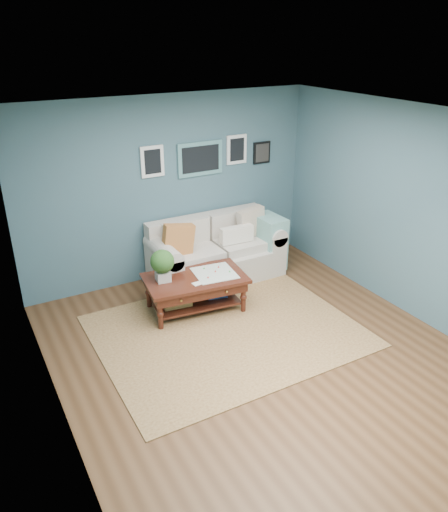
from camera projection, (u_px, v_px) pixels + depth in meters
room_shell at (263, 247)px, 5.36m from camera, size 5.00×5.02×2.70m
area_rug at (227, 331)px, 6.31m from camera, size 3.15×2.52×0.01m
loveseat at (220, 251)px, 7.56m from camera, size 2.02×0.92×1.04m
coffee_table at (190, 283)px, 6.63m from camera, size 1.41×0.93×0.93m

